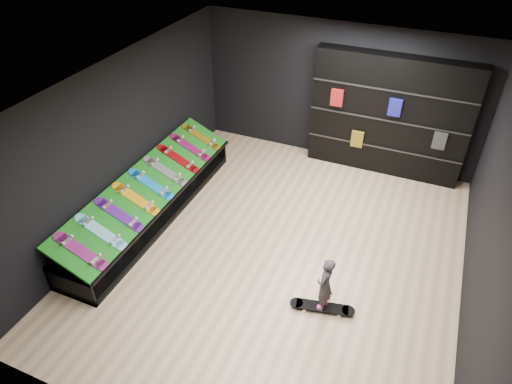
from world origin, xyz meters
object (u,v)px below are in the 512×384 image
at_px(display_rack, 152,205).
at_px(floor_skateboard, 322,308).
at_px(back_shelving, 389,117).
at_px(child, 324,293).

xyz_separation_m(display_rack, floor_skateboard, (3.62, -0.95, -0.21)).
relative_size(back_shelving, child, 5.58).
bearing_deg(back_shelving, child, -90.73).
relative_size(display_rack, child, 7.89).
bearing_deg(child, display_rack, -99.92).
bearing_deg(child, back_shelving, -175.99).
xyz_separation_m(display_rack, child, (3.62, -0.95, 0.12)).
distance_m(floor_skateboard, child, 0.33).
bearing_deg(display_rack, floor_skateboard, -14.65).
bearing_deg(display_rack, back_shelving, 42.10).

